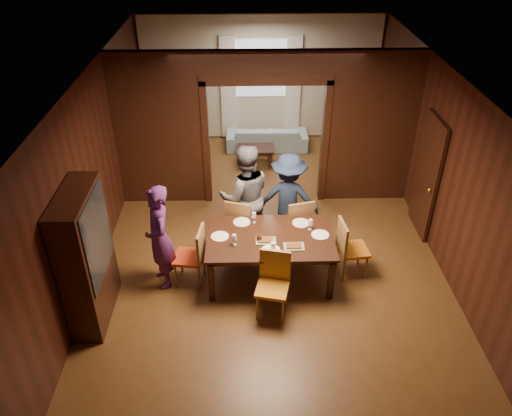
{
  "coord_description": "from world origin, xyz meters",
  "views": [
    {
      "loc": [
        -0.38,
        -6.8,
        5.19
      ],
      "look_at": [
        -0.23,
        -0.4,
        1.05
      ],
      "focal_mm": 35.0,
      "sensor_mm": 36.0,
      "label": 1
    }
  ],
  "objects_px": {
    "dining_table": "(270,257)",
    "chair_right": "(353,248)",
    "chair_near": "(272,287)",
    "chair_far_r": "(296,222)",
    "person_grey": "(245,196)",
    "coffee_table": "(255,156)",
    "hutch": "(86,258)",
    "chair_far_l": "(242,222)",
    "chair_left": "(189,256)",
    "person_purple": "(160,238)",
    "sofa": "(267,137)",
    "person_navy": "(288,198)"
  },
  "relations": [
    {
      "from": "hutch",
      "to": "chair_far_l",
      "type": "bearing_deg",
      "value": 36.79
    },
    {
      "from": "chair_far_r",
      "to": "chair_near",
      "type": "distance_m",
      "value": 1.67
    },
    {
      "from": "coffee_table",
      "to": "chair_far_r",
      "type": "distance_m",
      "value": 3.07
    },
    {
      "from": "person_navy",
      "to": "chair_near",
      "type": "relative_size",
      "value": 1.66
    },
    {
      "from": "chair_far_l",
      "to": "chair_near",
      "type": "height_order",
      "value": "same"
    },
    {
      "from": "chair_right",
      "to": "chair_far_l",
      "type": "bearing_deg",
      "value": 59.34
    },
    {
      "from": "chair_left",
      "to": "hutch",
      "type": "height_order",
      "value": "hutch"
    },
    {
      "from": "chair_far_r",
      "to": "chair_near",
      "type": "relative_size",
      "value": 1.0
    },
    {
      "from": "chair_far_r",
      "to": "chair_near",
      "type": "xyz_separation_m",
      "value": [
        -0.48,
        -1.6,
        0.0
      ]
    },
    {
      "from": "coffee_table",
      "to": "chair_near",
      "type": "bearing_deg",
      "value": -88.39
    },
    {
      "from": "coffee_table",
      "to": "chair_left",
      "type": "bearing_deg",
      "value": -105.93
    },
    {
      "from": "chair_right",
      "to": "chair_near",
      "type": "height_order",
      "value": "same"
    },
    {
      "from": "person_grey",
      "to": "person_navy",
      "type": "relative_size",
      "value": 1.13
    },
    {
      "from": "chair_left",
      "to": "chair_far_l",
      "type": "distance_m",
      "value": 1.2
    },
    {
      "from": "coffee_table",
      "to": "sofa",
      "type": "bearing_deg",
      "value": 70.67
    },
    {
      "from": "person_navy",
      "to": "chair_left",
      "type": "xyz_separation_m",
      "value": [
        -1.58,
        -1.11,
        -0.32
      ]
    },
    {
      "from": "chair_far_l",
      "to": "chair_far_r",
      "type": "relative_size",
      "value": 1.0
    },
    {
      "from": "person_navy",
      "to": "sofa",
      "type": "bearing_deg",
      "value": -77.13
    },
    {
      "from": "person_grey",
      "to": "dining_table",
      "type": "relative_size",
      "value": 0.95
    },
    {
      "from": "chair_left",
      "to": "chair_near",
      "type": "relative_size",
      "value": 1.0
    },
    {
      "from": "person_navy",
      "to": "chair_left",
      "type": "bearing_deg",
      "value": 44.65
    },
    {
      "from": "chair_near",
      "to": "hutch",
      "type": "distance_m",
      "value": 2.56
    },
    {
      "from": "sofa",
      "to": "chair_right",
      "type": "relative_size",
      "value": 1.93
    },
    {
      "from": "sofa",
      "to": "coffee_table",
      "type": "distance_m",
      "value": 0.87
    },
    {
      "from": "coffee_table",
      "to": "chair_near",
      "type": "distance_m",
      "value": 4.6
    },
    {
      "from": "chair_far_r",
      "to": "dining_table",
      "type": "bearing_deg",
      "value": 44.22
    },
    {
      "from": "coffee_table",
      "to": "chair_right",
      "type": "bearing_deg",
      "value": -69.07
    },
    {
      "from": "person_purple",
      "to": "chair_near",
      "type": "relative_size",
      "value": 1.74
    },
    {
      "from": "chair_right",
      "to": "chair_left",
      "type": "bearing_deg",
      "value": 85.93
    },
    {
      "from": "sofa",
      "to": "chair_left",
      "type": "relative_size",
      "value": 1.93
    },
    {
      "from": "chair_far_l",
      "to": "coffee_table",
      "type": "bearing_deg",
      "value": -77.57
    },
    {
      "from": "dining_table",
      "to": "chair_right",
      "type": "height_order",
      "value": "chair_right"
    },
    {
      "from": "coffee_table",
      "to": "hutch",
      "type": "relative_size",
      "value": 0.4
    },
    {
      "from": "person_navy",
      "to": "chair_near",
      "type": "distance_m",
      "value": 1.9
    },
    {
      "from": "person_grey",
      "to": "chair_far_r",
      "type": "xyz_separation_m",
      "value": [
        0.85,
        -0.13,
        -0.43
      ]
    },
    {
      "from": "chair_far_r",
      "to": "person_purple",
      "type": "bearing_deg",
      "value": 8.14
    },
    {
      "from": "hutch",
      "to": "person_purple",
      "type": "bearing_deg",
      "value": 36.73
    },
    {
      "from": "person_purple",
      "to": "chair_right",
      "type": "distance_m",
      "value": 2.96
    },
    {
      "from": "person_purple",
      "to": "chair_far_r",
      "type": "xyz_separation_m",
      "value": [
        2.12,
        0.88,
        -0.36
      ]
    },
    {
      "from": "chair_near",
      "to": "hutch",
      "type": "bearing_deg",
      "value": -168.59
    },
    {
      "from": "dining_table",
      "to": "coffee_table",
      "type": "height_order",
      "value": "dining_table"
    },
    {
      "from": "sofa",
      "to": "chair_near",
      "type": "xyz_separation_m",
      "value": [
        -0.16,
        -5.41,
        0.21
      ]
    },
    {
      "from": "person_grey",
      "to": "coffee_table",
      "type": "xyz_separation_m",
      "value": [
        0.24,
        2.86,
        -0.71
      ]
    },
    {
      "from": "person_grey",
      "to": "sofa",
      "type": "bearing_deg",
      "value": -107.53
    },
    {
      "from": "coffee_table",
      "to": "person_navy",
      "type": "bearing_deg",
      "value": -80.03
    },
    {
      "from": "person_purple",
      "to": "hutch",
      "type": "height_order",
      "value": "hutch"
    },
    {
      "from": "dining_table",
      "to": "person_navy",
      "type": "bearing_deg",
      "value": 71.17
    },
    {
      "from": "chair_near",
      "to": "chair_right",
      "type": "bearing_deg",
      "value": 46.22
    },
    {
      "from": "sofa",
      "to": "chair_far_r",
      "type": "relative_size",
      "value": 1.93
    },
    {
      "from": "sofa",
      "to": "dining_table",
      "type": "xyz_separation_m",
      "value": [
        -0.16,
        -4.6,
        0.11
      ]
    }
  ]
}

